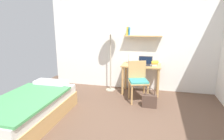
{
  "coord_description": "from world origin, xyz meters",
  "views": [
    {
      "loc": [
        0.58,
        -2.74,
        1.69
      ],
      "look_at": [
        -0.21,
        0.51,
        0.85
      ],
      "focal_mm": 30.0,
      "sensor_mm": 36.0,
      "label": 1
    }
  ],
  "objects_px": {
    "book_stack": "(155,63)",
    "handbag": "(150,101)",
    "desk_chair": "(138,79)",
    "laptop": "(145,63)",
    "standing_lamp": "(110,33)",
    "water_bottle": "(130,59)",
    "desk": "(141,71)",
    "bed": "(30,109)"
  },
  "relations": [
    {
      "from": "water_bottle",
      "to": "handbag",
      "type": "relative_size",
      "value": 0.57
    },
    {
      "from": "desk",
      "to": "desk_chair",
      "type": "relative_size",
      "value": 1.05
    },
    {
      "from": "standing_lamp",
      "to": "book_stack",
      "type": "height_order",
      "value": "standing_lamp"
    },
    {
      "from": "bed",
      "to": "desk",
      "type": "xyz_separation_m",
      "value": [
        1.74,
        1.89,
        0.33
      ]
    },
    {
      "from": "bed",
      "to": "desk_chair",
      "type": "xyz_separation_m",
      "value": [
        1.72,
        1.4,
        0.25
      ]
    },
    {
      "from": "standing_lamp",
      "to": "handbag",
      "type": "relative_size",
      "value": 4.02
    },
    {
      "from": "book_stack",
      "to": "handbag",
      "type": "relative_size",
      "value": 0.6
    },
    {
      "from": "water_bottle",
      "to": "book_stack",
      "type": "distance_m",
      "value": 0.61
    },
    {
      "from": "laptop",
      "to": "desk_chair",
      "type": "bearing_deg",
      "value": -103.03
    },
    {
      "from": "desk",
      "to": "laptop",
      "type": "xyz_separation_m",
      "value": [
        0.09,
        0.0,
        0.2
      ]
    },
    {
      "from": "handbag",
      "to": "laptop",
      "type": "bearing_deg",
      "value": 102.01
    },
    {
      "from": "laptop",
      "to": "standing_lamp",
      "type": "bearing_deg",
      "value": 179.65
    },
    {
      "from": "standing_lamp",
      "to": "handbag",
      "type": "distance_m",
      "value": 1.85
    },
    {
      "from": "desk",
      "to": "handbag",
      "type": "distance_m",
      "value": 0.93
    },
    {
      "from": "bed",
      "to": "handbag",
      "type": "xyz_separation_m",
      "value": [
        2.0,
        1.11,
        -0.1
      ]
    },
    {
      "from": "standing_lamp",
      "to": "handbag",
      "type": "bearing_deg",
      "value": -37.58
    },
    {
      "from": "book_stack",
      "to": "handbag",
      "type": "distance_m",
      "value": 1.03
    },
    {
      "from": "desk",
      "to": "book_stack",
      "type": "relative_size",
      "value": 3.74
    },
    {
      "from": "standing_lamp",
      "to": "desk_chair",
      "type": "bearing_deg",
      "value": -33.75
    },
    {
      "from": "standing_lamp",
      "to": "desk",
      "type": "bearing_deg",
      "value": -0.68
    },
    {
      "from": "desk",
      "to": "standing_lamp",
      "type": "height_order",
      "value": "standing_lamp"
    },
    {
      "from": "laptop",
      "to": "book_stack",
      "type": "xyz_separation_m",
      "value": [
        0.22,
        0.03,
        -0.01
      ]
    },
    {
      "from": "desk_chair",
      "to": "handbag",
      "type": "distance_m",
      "value": 0.54
    },
    {
      "from": "desk_chair",
      "to": "laptop",
      "type": "relative_size",
      "value": 2.63
    },
    {
      "from": "water_bottle",
      "to": "laptop",
      "type": "bearing_deg",
      "value": -9.32
    },
    {
      "from": "bed",
      "to": "standing_lamp",
      "type": "bearing_deg",
      "value": 62.89
    },
    {
      "from": "desk_chair",
      "to": "laptop",
      "type": "xyz_separation_m",
      "value": [
        0.11,
        0.49,
        0.28
      ]
    },
    {
      "from": "desk_chair",
      "to": "book_stack",
      "type": "distance_m",
      "value": 0.68
    },
    {
      "from": "desk_chair",
      "to": "handbag",
      "type": "bearing_deg",
      "value": -46.08
    },
    {
      "from": "desk_chair",
      "to": "laptop",
      "type": "height_order",
      "value": "laptop"
    },
    {
      "from": "desk_chair",
      "to": "water_bottle",
      "type": "xyz_separation_m",
      "value": [
        -0.27,
        0.56,
        0.34
      ]
    },
    {
      "from": "standing_lamp",
      "to": "water_bottle",
      "type": "distance_m",
      "value": 0.79
    },
    {
      "from": "standing_lamp",
      "to": "handbag",
      "type": "height_order",
      "value": "standing_lamp"
    },
    {
      "from": "bed",
      "to": "water_bottle",
      "type": "xyz_separation_m",
      "value": [
        1.44,
        1.96,
        0.6
      ]
    },
    {
      "from": "desk_chair",
      "to": "standing_lamp",
      "type": "distance_m",
      "value": 1.32
    },
    {
      "from": "water_bottle",
      "to": "desk",
      "type": "bearing_deg",
      "value": -12.87
    },
    {
      "from": "laptop",
      "to": "water_bottle",
      "type": "distance_m",
      "value": 0.4
    },
    {
      "from": "bed",
      "to": "standing_lamp",
      "type": "xyz_separation_m",
      "value": [
        0.97,
        1.9,
        1.23
      ]
    },
    {
      "from": "book_stack",
      "to": "handbag",
      "type": "height_order",
      "value": "book_stack"
    },
    {
      "from": "desk_chair",
      "to": "water_bottle",
      "type": "height_order",
      "value": "water_bottle"
    },
    {
      "from": "laptop",
      "to": "handbag",
      "type": "bearing_deg",
      "value": -77.99
    },
    {
      "from": "desk",
      "to": "laptop",
      "type": "distance_m",
      "value": 0.22
    }
  ]
}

